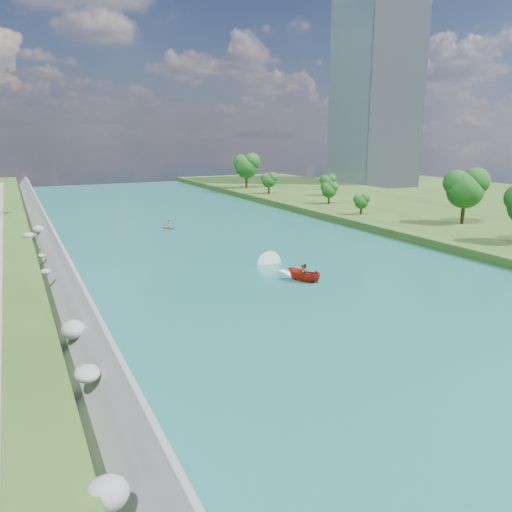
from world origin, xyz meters
TOP-DOWN VIEW (x-y plane):
  - ground at (0.00, 0.00)m, footprint 260.00×260.00m
  - river_water at (0.00, 20.00)m, footprint 55.00×240.00m
  - berm_east at (49.50, 20.00)m, footprint 44.00×240.00m
  - riprap_bank at (-25.86, 18.84)m, footprint 5.06×236.00m
  - office_tower at (82.50, 95.00)m, footprint 22.00×22.00m
  - trees_east at (37.89, 40.38)m, footprint 16.48×135.94m
  - motorboat at (0.90, 7.12)m, footprint 3.60×19.03m
  - raft at (-3.64, 46.02)m, footprint 2.96×3.32m

SIDE VIEW (x-z plane):
  - ground at x=0.00m, z-range 0.00..0.00m
  - river_water at x=0.00m, z-range 0.00..0.10m
  - raft at x=-3.64m, z-range -0.36..1.30m
  - berm_east at x=49.50m, z-range 0.00..1.50m
  - motorboat at x=0.90m, z-range -0.26..1.88m
  - riprap_bank at x=-25.86m, z-range -0.47..4.10m
  - trees_east at x=37.89m, z-range 0.56..12.54m
  - office_tower at x=82.50m, z-range 0.00..60.00m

